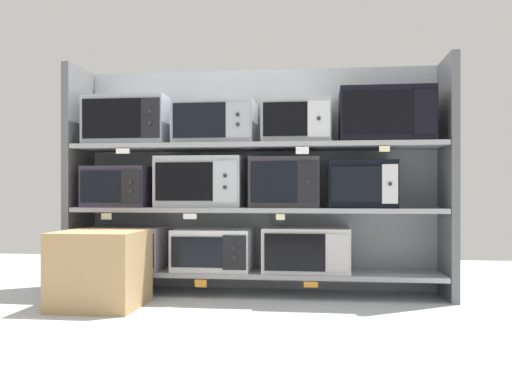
{
  "coord_description": "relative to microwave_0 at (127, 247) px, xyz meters",
  "views": [
    {
      "loc": [
        0.44,
        -3.6,
        0.67
      ],
      "look_at": [
        0.0,
        0.0,
        0.67
      ],
      "focal_mm": 38.99,
      "sensor_mm": 36.0,
      "label": 1
    }
  ],
  "objects": [
    {
      "name": "microwave_1",
      "position": [
        0.59,
        -0.0,
        -0.0
      ],
      "size": [
        0.51,
        0.4,
        0.27
      ],
      "color": "silver",
      "rests_on": "shelf_0"
    },
    {
      "name": "ground",
      "position": [
        0.87,
        -1.0,
        -0.3
      ],
      "size": [
        6.37,
        6.0,
        0.02
      ],
      "primitive_type": "cube",
      "color": "#B2B7BC"
    },
    {
      "name": "microwave_4",
      "position": [
        0.51,
        -0.0,
        0.44
      ],
      "size": [
        0.56,
        0.35,
        0.33
      ],
      "color": "#B2B9BE",
      "rests_on": "shelf_1"
    },
    {
      "name": "price_tag_8",
      "position": [
        1.67,
        -0.21,
        0.63
      ],
      "size": [
        0.06,
        0.0,
        0.04
      ],
      "primitive_type": "cube",
      "color": "beige"
    },
    {
      "name": "upright_left",
      "position": [
        -0.34,
        0.0,
        0.46
      ],
      "size": [
        0.05,
        0.42,
        1.51
      ],
      "primitive_type": "cube",
      "color": "#5B5B5E",
      "rests_on": "ground"
    },
    {
      "name": "price_tag_6",
      "position": [
        0.05,
        -0.21,
        0.63
      ],
      "size": [
        0.09,
        0.0,
        0.03
      ],
      "primitive_type": "cube",
      "color": "white"
    },
    {
      "name": "microwave_0",
      "position": [
        0.0,
        0.0,
        0.0
      ],
      "size": [
        0.51,
        0.41,
        0.28
      ],
      "color": "#A499A3",
      "rests_on": "shelf_0"
    },
    {
      "name": "microwave_6",
      "position": [
        1.55,
        -0.0,
        0.42
      ],
      "size": [
        0.42,
        0.38,
        0.3
      ],
      "color": "black",
      "rests_on": "shelf_1"
    },
    {
      "name": "price_tag_4",
      "position": [
        0.48,
        -0.21,
        0.22
      ],
      "size": [
        0.09,
        0.0,
        0.03
      ],
      "primitive_type": "cube",
      "color": "white"
    },
    {
      "name": "price_tag_2",
      "position": [
        1.23,
        -0.21,
        -0.19
      ],
      "size": [
        0.09,
        0.0,
        0.03
      ],
      "primitive_type": "cube",
      "color": "orange"
    },
    {
      "name": "price_tag_5",
      "position": [
        1.05,
        -0.21,
        0.22
      ],
      "size": [
        0.05,
        0.0,
        0.04
      ],
      "primitive_type": "cube",
      "color": "beige"
    },
    {
      "name": "price_tag_3",
      "position": [
        -0.06,
        -0.21,
        0.22
      ],
      "size": [
        0.07,
        0.0,
        0.04
      ],
      "primitive_type": "cube",
      "color": "beige"
    },
    {
      "name": "back_panel",
      "position": [
        0.87,
        0.23,
        0.46
      ],
      "size": [
        2.57,
        0.04,
        1.51
      ],
      "primitive_type": "cube",
      "color": "#9EA3A8",
      "rests_on": "ground"
    },
    {
      "name": "shelf_2",
      "position": [
        0.87,
        0.0,
        0.67
      ],
      "size": [
        2.37,
        0.42,
        0.03
      ],
      "primitive_type": "cube",
      "color": "#99999E"
    },
    {
      "name": "microwave_5",
      "position": [
        1.06,
        -0.0,
        0.44
      ],
      "size": [
        0.44,
        0.35,
        0.32
      ],
      "color": "#332F34",
      "rests_on": "shelf_1"
    },
    {
      "name": "price_tag_7",
      "position": [
        1.18,
        -0.21,
        0.63
      ],
      "size": [
        0.08,
        0.0,
        0.05
      ],
      "primitive_type": "cube",
      "color": "white"
    },
    {
      "name": "microwave_7",
      "position": [
        0.02,
        -0.0,
        0.85
      ],
      "size": [
        0.54,
        0.39,
        0.32
      ],
      "color": "#99A1AB",
      "rests_on": "shelf_2"
    },
    {
      "name": "microwave_10",
      "position": [
        1.7,
        -0.0,
        0.85
      ],
      "size": [
        0.58,
        0.41,
        0.34
      ],
      "color": "black",
      "rests_on": "shelf_2"
    },
    {
      "name": "microwave_8",
      "position": [
        0.6,
        -0.0,
        0.82
      ],
      "size": [
        0.52,
        0.37,
        0.28
      ],
      "color": "#9DA4AB",
      "rests_on": "shelf_2"
    },
    {
      "name": "microwave_9",
      "position": [
        1.14,
        -0.0,
        0.82
      ],
      "size": [
        0.44,
        0.36,
        0.28
      ],
      "color": "#A0A4A5",
      "rests_on": "shelf_2"
    },
    {
      "name": "price_tag_0",
      "position": [
        0.04,
        -0.21,
        -0.19
      ],
      "size": [
        0.07,
        0.0,
        0.03
      ],
      "primitive_type": "cube",
      "color": "orange"
    },
    {
      "name": "microwave_2",
      "position": [
        1.2,
        -0.0,
        0.0
      ],
      "size": [
        0.55,
        0.4,
        0.28
      ],
      "color": "#BCB7B6",
      "rests_on": "shelf_0"
    },
    {
      "name": "shipping_carton",
      "position": [
        0.02,
        -0.51,
        -0.07
      ],
      "size": [
        0.48,
        0.48,
        0.44
      ],
      "primitive_type": "cube",
      "color": "tan",
      "rests_on": "ground"
    },
    {
      "name": "microwave_3",
      "position": [
        -0.04,
        -0.0,
        0.41
      ],
      "size": [
        0.42,
        0.42,
        0.27
      ],
      "color": "#2D2736",
      "rests_on": "shelf_1"
    },
    {
      "name": "price_tag_1",
      "position": [
        0.55,
        -0.21,
        -0.2
      ],
      "size": [
        0.08,
        0.0,
        0.05
      ],
      "primitive_type": "cube",
      "color": "orange"
    },
    {
      "name": "shelf_1",
      "position": [
        0.87,
        0.0,
        0.26
      ],
      "size": [
        2.37,
        0.42,
        0.03
      ],
      "primitive_type": "cube",
      "color": "#99999E"
    },
    {
      "name": "upright_right",
      "position": [
        2.09,
        0.0,
        0.46
      ],
      "size": [
        0.05,
        0.42,
        1.51
      ],
      "primitive_type": "cube",
      "color": "#5B5B5E",
      "rests_on": "ground"
    },
    {
      "name": "shelf_0",
      "position": [
        0.87,
        0.0,
        -0.15
      ],
      "size": [
        2.37,
        0.42,
        0.03
      ],
      "primitive_type": "cube",
      "color": "#99999E",
      "rests_on": "ground"
    }
  ]
}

